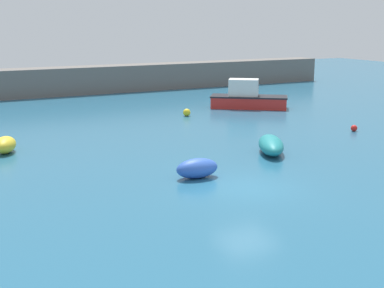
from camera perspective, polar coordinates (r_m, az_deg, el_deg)
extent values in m
cube|color=#235B7A|center=(22.81, 5.85, -4.87)|extent=(120.00, 120.00, 0.20)
cube|color=#66605B|center=(52.37, -14.02, 6.51)|extent=(59.24, 2.77, 2.59)
ellipsoid|color=teal|center=(28.66, 8.42, -0.09)|extent=(2.80, 3.67, 0.90)
ellipsoid|color=#2D56B7|center=(23.90, 0.55, -2.60)|extent=(2.02, 1.12, 0.89)
ellipsoid|color=yellow|center=(30.10, -19.32, -0.08)|extent=(1.70, 2.16, 0.88)
cube|color=red|center=(43.49, 6.08, 4.42)|extent=(6.02, 5.18, 0.87)
cube|color=black|center=(43.42, 6.10, 5.06)|extent=(6.14, 5.28, 0.12)
cube|color=silver|center=(43.36, 5.52, 5.95)|extent=(2.76, 2.57, 1.46)
sphere|color=yellow|center=(39.50, -0.56, 3.39)|extent=(0.55, 0.55, 0.55)
sphere|color=red|center=(35.55, 16.90, 1.63)|extent=(0.41, 0.41, 0.41)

